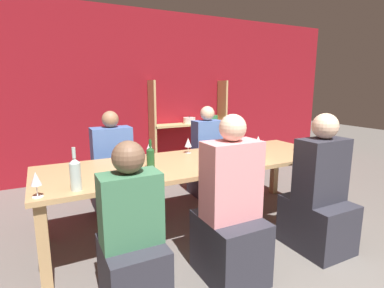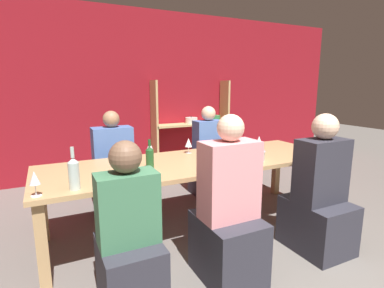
% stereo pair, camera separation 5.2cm
% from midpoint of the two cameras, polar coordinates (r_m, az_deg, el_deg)
% --- Properties ---
extents(wall_back_red, '(8.80, 0.06, 2.70)m').
position_cam_midpoint_polar(wall_back_red, '(5.08, -12.55, 9.35)').
color(wall_back_red, maroon).
rests_on(wall_back_red, ground_plane).
extents(shelf_unit, '(1.41, 0.30, 1.57)m').
position_cam_midpoint_polar(shelf_unit, '(5.37, 0.17, 1.41)').
color(shelf_unit, tan).
rests_on(shelf_unit, ground_plane).
extents(dining_table, '(3.06, 0.99, 0.74)m').
position_cam_midpoint_polar(dining_table, '(3.08, 1.31, -4.29)').
color(dining_table, tan).
rests_on(dining_table, ground_plane).
extents(mixing_bowl, '(0.33, 0.33, 0.10)m').
position_cam_midpoint_polar(mixing_bowl, '(3.14, 11.33, -1.96)').
color(mixing_bowl, '#B7BABC').
rests_on(mixing_bowl, dining_table).
extents(wine_bottle_green, '(0.07, 0.07, 0.28)m').
position_cam_midpoint_polar(wine_bottle_green, '(2.71, -7.49, -2.61)').
color(wine_bottle_green, '#1E4C23').
rests_on(wine_bottle_green, dining_table).
extents(wine_bottle_dark, '(0.08, 0.08, 0.32)m').
position_cam_midpoint_polar(wine_bottle_dark, '(2.35, -20.99, -5.18)').
color(wine_bottle_dark, '#B2C6C1').
rests_on(wine_bottle_dark, dining_table).
extents(wine_glass_white_a, '(0.06, 0.06, 0.14)m').
position_cam_midpoint_polar(wine_glass_white_a, '(3.71, 20.11, 0.34)').
color(wine_glass_white_a, white).
rests_on(wine_glass_white_a, dining_table).
extents(wine_glass_white_b, '(0.06, 0.06, 0.15)m').
position_cam_midpoint_polar(wine_glass_white_b, '(3.26, -7.60, -0.37)').
color(wine_glass_white_b, white).
rests_on(wine_glass_white_b, dining_table).
extents(wine_glass_white_c, '(0.07, 0.07, 0.16)m').
position_cam_midpoint_polar(wine_glass_white_c, '(3.61, 13.05, 0.68)').
color(wine_glass_white_c, white).
rests_on(wine_glass_white_c, dining_table).
extents(wine_glass_red_a, '(0.06, 0.06, 0.17)m').
position_cam_midpoint_polar(wine_glass_red_a, '(3.38, 11.87, 0.03)').
color(wine_glass_red_a, white).
rests_on(wine_glass_red_a, dining_table).
extents(wine_glass_white_d, '(0.08, 0.08, 0.17)m').
position_cam_midpoint_polar(wine_glass_white_d, '(3.51, 9.47, 0.74)').
color(wine_glass_white_d, white).
rests_on(wine_glass_white_d, dining_table).
extents(wine_glass_empty_a, '(0.07, 0.07, 0.18)m').
position_cam_midpoint_polar(wine_glass_empty_a, '(2.32, -27.23, -5.89)').
color(wine_glass_empty_a, white).
rests_on(wine_glass_empty_a, dining_table).
extents(wine_glass_red_b, '(0.08, 0.08, 0.17)m').
position_cam_midpoint_polar(wine_glass_red_b, '(3.36, -0.23, 0.19)').
color(wine_glass_red_b, white).
rests_on(wine_glass_red_b, dining_table).
extents(cell_phone, '(0.15, 0.08, 0.01)m').
position_cam_midpoint_polar(cell_phone, '(3.18, 5.01, -2.49)').
color(cell_phone, '#1E2338').
rests_on(cell_phone, dining_table).
extents(person_near_a, '(0.43, 0.54, 1.29)m').
position_cam_midpoint_polar(person_near_a, '(2.39, 7.48, -14.37)').
color(person_near_a, '#2D2D38').
rests_on(person_near_a, ground_plane).
extents(person_far_a, '(0.45, 0.57, 1.20)m').
position_cam_midpoint_polar(person_far_a, '(3.72, -14.23, -5.77)').
color(person_far_a, '#2D2D38').
rests_on(person_far_a, ground_plane).
extents(person_near_b, '(0.45, 0.57, 1.26)m').
position_cam_midpoint_polar(person_near_b, '(2.99, 23.44, -10.09)').
color(person_near_b, '#2D2D38').
rests_on(person_near_b, ground_plane).
extents(person_far_b, '(0.38, 0.47, 1.22)m').
position_cam_midpoint_polar(person_far_b, '(4.08, 3.41, -3.67)').
color(person_far_b, '#2D2D38').
rests_on(person_far_b, ground_plane).
extents(person_near_c, '(0.39, 0.49, 1.16)m').
position_cam_midpoint_polar(person_near_c, '(2.16, -11.13, -18.78)').
color(person_near_c, '#2D2D38').
rests_on(person_near_c, ground_plane).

